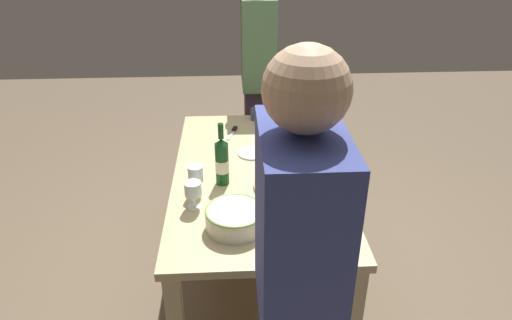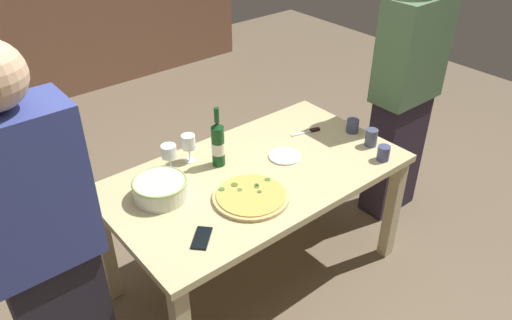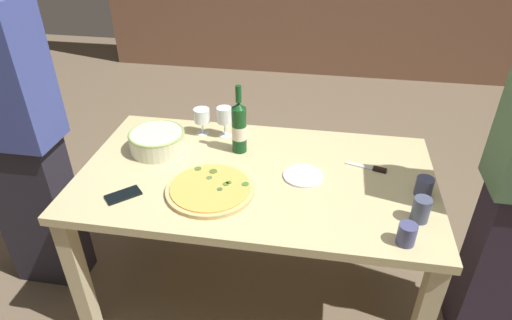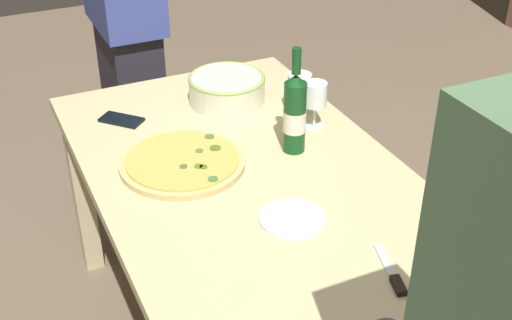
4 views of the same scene
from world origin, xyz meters
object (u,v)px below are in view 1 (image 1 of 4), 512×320
(pizza_knife, at_px, (233,132))
(person_host, at_px, (295,304))
(cup_spare, at_px, (282,114))
(wine_glass_by_bottle, at_px, (193,190))
(wine_bottle, at_px, (222,161))
(pizza, at_px, (290,185))
(cell_phone, at_px, (319,226))
(serving_bowl, at_px, (235,218))
(wine_glass_near_pizza, at_px, (196,174))
(dining_table, at_px, (256,186))
(side_plate, at_px, (253,153))
(cup_ceramic, at_px, (304,119))
(cup_amber, at_px, (256,114))
(person_guest_left, at_px, (258,80))

(pizza_knife, relative_size, person_host, 0.11)
(cup_spare, bearing_deg, wine_glass_by_bottle, 152.37)
(wine_glass_by_bottle, bearing_deg, wine_bottle, -31.53)
(pizza, relative_size, cell_phone, 2.65)
(serving_bowl, distance_m, wine_glass_near_pizza, 0.35)
(person_host, bearing_deg, dining_table, 0.00)
(wine_glass_near_pizza, xyz_separation_m, side_plate, (0.43, -0.31, -0.11))
(person_host, bearing_deg, cup_spare, -8.03)
(wine_bottle, relative_size, person_host, 0.20)
(cell_phone, bearing_deg, cup_ceramic, -138.11)
(pizza, distance_m, side_plate, 0.42)
(wine_bottle, relative_size, cup_amber, 4.19)
(cell_phone, relative_size, person_guest_left, 0.08)
(serving_bowl, height_order, side_plate, serving_bowl)
(cup_amber, bearing_deg, wine_glass_by_bottle, 161.24)
(serving_bowl, relative_size, cell_phone, 1.88)
(side_plate, height_order, pizza_knife, pizza_knife)
(dining_table, distance_m, serving_bowl, 0.54)
(cell_phone, bearing_deg, side_plate, -113.36)
(wine_glass_by_bottle, height_order, person_guest_left, person_guest_left)
(side_plate, distance_m, cell_phone, 0.78)
(wine_glass_by_bottle, bearing_deg, person_guest_left, -14.92)
(cup_amber, height_order, cell_phone, cup_amber)
(cup_ceramic, height_order, pizza_knife, cup_ceramic)
(pizza_knife, bearing_deg, cup_spare, -63.80)
(dining_table, xyz_separation_m, cup_amber, (0.72, -0.04, 0.13))
(wine_bottle, relative_size, wine_glass_by_bottle, 2.44)
(wine_bottle, height_order, wine_glass_near_pizza, wine_bottle)
(side_plate, bearing_deg, cell_phone, -160.11)
(cup_ceramic, bearing_deg, serving_bowl, 156.91)
(pizza, bearing_deg, person_host, 173.96)
(cup_ceramic, distance_m, cell_phone, 1.14)
(wine_bottle, height_order, pizza_knife, wine_bottle)
(wine_glass_near_pizza, height_order, wine_glass_by_bottle, wine_glass_near_pizza)
(cup_ceramic, relative_size, side_plate, 0.47)
(dining_table, bearing_deg, wine_glass_near_pizza, 124.49)
(serving_bowl, distance_m, wine_glass_by_bottle, 0.26)
(pizza_knife, bearing_deg, wine_glass_near_pizza, 165.32)
(wine_glass_by_bottle, xyz_separation_m, cup_ceramic, (0.95, -0.67, -0.05))
(wine_glass_by_bottle, bearing_deg, pizza, -71.21)
(wine_glass_by_bottle, relative_size, cup_amber, 1.72)
(pizza, distance_m, person_host, 0.97)
(cup_amber, bearing_deg, pizza, -171.91)
(wine_glass_near_pizza, relative_size, person_host, 0.09)
(person_host, bearing_deg, cell_phone, -21.28)
(serving_bowl, height_order, wine_glass_near_pizza, wine_glass_near_pizza)
(serving_bowl, bearing_deg, dining_table, -13.58)
(pizza, relative_size, wine_bottle, 1.12)
(dining_table, bearing_deg, cell_phone, -153.71)
(cell_phone, bearing_deg, wine_glass_by_bottle, -61.38)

